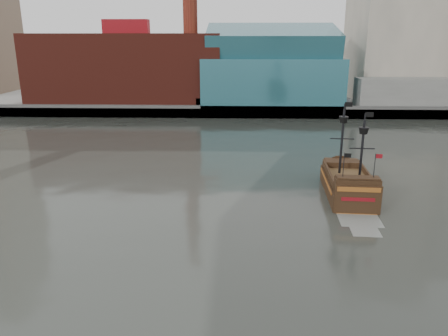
{
  "coord_description": "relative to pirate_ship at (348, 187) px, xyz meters",
  "views": [
    {
      "loc": [
        2.88,
        -28.13,
        16.34
      ],
      "look_at": [
        1.53,
        12.77,
        4.0
      ],
      "focal_mm": 35.0,
      "sensor_mm": 36.0,
      "label": 1
    }
  ],
  "objects": [
    {
      "name": "seawall",
      "position": [
        -14.68,
        46.09,
        0.35
      ],
      "size": [
        220.0,
        1.0,
        2.6
      ],
      "primitive_type": "cube",
      "color": "#4C4C49",
      "rests_on": "ground"
    },
    {
      "name": "pirate_ship",
      "position": [
        0.0,
        0.0,
        0.0
      ],
      "size": [
        5.16,
        14.24,
        10.49
      ],
      "rotation": [
        0.0,
        0.0,
        -0.06
      ],
      "color": "black",
      "rests_on": "ground"
    },
    {
      "name": "promenade_far",
      "position": [
        -14.68,
        75.59,
        0.05
      ],
      "size": [
        220.0,
        60.0,
        2.0
      ],
      "primitive_type": "cube",
      "color": "slate",
      "rests_on": "ground"
    },
    {
      "name": "ground",
      "position": [
        -14.68,
        -16.41,
        -0.95
      ],
      "size": [
        400.0,
        400.0,
        0.0
      ],
      "primitive_type": "plane",
      "color": "#2B2E28",
      "rests_on": "ground"
    },
    {
      "name": "skyline",
      "position": [
        -9.48,
        68.16,
        23.6
      ],
      "size": [
        149.0,
        45.0,
        62.0
      ],
      "color": "#7C5D4A",
      "rests_on": "promenade_far"
    }
  ]
}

